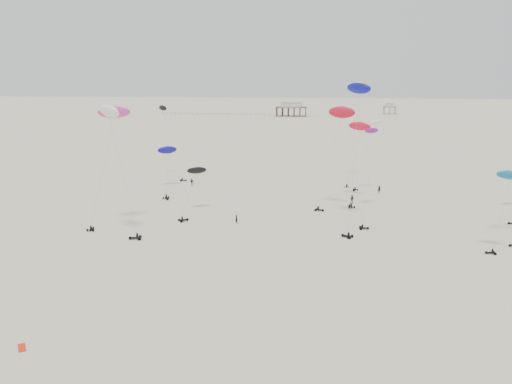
# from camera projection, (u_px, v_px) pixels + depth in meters

# --- Properties ---
(ground_plane) EXTENTS (900.00, 900.00, 0.00)m
(ground_plane) POSITION_uv_depth(u_px,v_px,m) (293.00, 146.00, 198.25)
(ground_plane) COLOR beige
(pavilion_main) EXTENTS (21.00, 13.00, 9.80)m
(pavilion_main) POSITION_uv_depth(u_px,v_px,m) (291.00, 110.00, 343.41)
(pavilion_main) COLOR brown
(pavilion_main) RESTS_ON ground
(pavilion_small) EXTENTS (9.00, 7.00, 8.00)m
(pavilion_small) POSITION_uv_depth(u_px,v_px,m) (390.00, 109.00, 363.64)
(pavilion_small) COLOR brown
(pavilion_small) RESTS_ON ground
(pier_fence) EXTENTS (80.20, 0.20, 1.50)m
(pier_fence) POSITION_uv_depth(u_px,v_px,m) (217.00, 114.00, 350.80)
(pier_fence) COLOR black
(pier_fence) RESTS_ON ground
(rig_0) EXTENTS (5.75, 14.13, 26.67)m
(rig_0) POSITION_uv_depth(u_px,v_px,m) (358.00, 102.00, 128.86)
(rig_0) COLOR black
(rig_0) RESTS_ON ground
(rig_1) EXTENTS (5.16, 3.66, 13.34)m
(rig_1) POSITION_uv_depth(u_px,v_px,m) (507.00, 190.00, 76.53)
(rig_1) COLOR black
(rig_1) RESTS_ON ground
(rig_2) EXTENTS (6.22, 3.99, 15.31)m
(rig_2) POSITION_uv_depth(u_px,v_px,m) (366.00, 148.00, 119.27)
(rig_2) COLOR black
(rig_2) RESTS_ON ground
(rig_4) EXTENTS (4.50, 11.83, 11.28)m
(rig_4) POSITION_uv_depth(u_px,v_px,m) (193.00, 183.00, 99.98)
(rig_4) COLOR black
(rig_4) RESTS_ON ground
(rig_5) EXTENTS (7.55, 16.95, 15.99)m
(rig_5) POSITION_uv_depth(u_px,v_px,m) (167.00, 160.00, 121.03)
(rig_5) COLOR black
(rig_5) RESTS_ON ground
(rig_6) EXTENTS (5.59, 17.55, 22.49)m
(rig_6) POSITION_uv_depth(u_px,v_px,m) (372.00, 150.00, 97.51)
(rig_6) COLOR black
(rig_6) RESTS_ON ground
(rig_7) EXTENTS (7.43, 7.99, 22.22)m
(rig_7) POSITION_uv_depth(u_px,v_px,m) (111.00, 126.00, 89.04)
(rig_7) COLOR black
(rig_7) RESTS_ON ground
(rig_9) EXTENTS (9.38, 8.43, 20.02)m
(rig_9) POSITION_uv_depth(u_px,v_px,m) (169.00, 131.00, 133.47)
(rig_9) COLOR black
(rig_9) RESTS_ON ground
(rig_11) EXTENTS (8.25, 5.47, 22.86)m
(rig_11) POSITION_uv_depth(u_px,v_px,m) (114.00, 132.00, 82.39)
(rig_11) COLOR black
(rig_11) RESTS_ON ground
(rig_12) EXTENTS (8.06, 6.13, 21.30)m
(rig_12) POSITION_uv_depth(u_px,v_px,m) (339.00, 124.00, 101.01)
(rig_12) COLOR black
(rig_12) RESTS_ON ground
(rig_13) EXTENTS (5.64, 12.46, 18.19)m
(rig_13) POSITION_uv_depth(u_px,v_px,m) (358.00, 139.00, 109.28)
(rig_13) COLOR black
(rig_13) RESTS_ON ground
(rig_14) EXTENTS (5.57, 15.17, 26.84)m
(rig_14) POSITION_uv_depth(u_px,v_px,m) (357.00, 111.00, 89.85)
(rig_14) COLOR black
(rig_14) RESTS_ON ground
(spectator_0) EXTENTS (0.84, 0.84, 1.94)m
(spectator_0) POSITION_uv_depth(u_px,v_px,m) (237.00, 223.00, 94.06)
(spectator_0) COLOR black
(spectator_0) RESTS_ON ground
(spectator_1) EXTENTS (1.24, 0.96, 2.24)m
(spectator_1) POSITION_uv_depth(u_px,v_px,m) (352.00, 203.00, 108.74)
(spectator_1) COLOR black
(spectator_1) RESTS_ON ground
(spectator_2) EXTENTS (1.39, 0.92, 2.17)m
(spectator_2) POSITION_uv_depth(u_px,v_px,m) (192.00, 186.00, 126.40)
(spectator_2) COLOR black
(spectator_2) RESTS_ON ground
(spectator_3) EXTENTS (0.85, 0.65, 2.13)m
(spectator_3) POSITION_uv_depth(u_px,v_px,m) (379.00, 193.00, 118.59)
(spectator_3) COLOR black
(spectator_3) RESTS_ON ground
(grounded_kite_b) EXTENTS (1.62, 1.87, 0.07)m
(grounded_kite_b) POSITION_uv_depth(u_px,v_px,m) (22.00, 348.00, 50.91)
(grounded_kite_b) COLOR red
(grounded_kite_b) RESTS_ON ground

